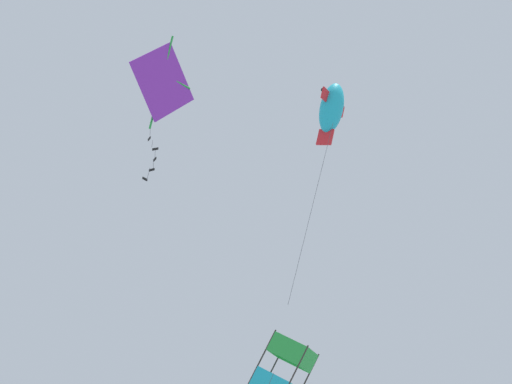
# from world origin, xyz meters

# --- Properties ---
(kite_diamond_highest) EXTENTS (2.03, 1.31, 4.19)m
(kite_diamond_highest) POSITION_xyz_m (-3.00, -1.87, 39.96)
(kite_diamond_highest) COLOR purple
(kite_box_far_centre) EXTENTS (4.65, 4.15, 9.39)m
(kite_box_far_centre) POSITION_xyz_m (2.24, 3.45, 33.77)
(kite_box_far_centre) COLOR green
(kite_fish_upper_right) EXTENTS (2.62, 2.11, 9.15)m
(kite_fish_upper_right) POSITION_xyz_m (5.19, 5.61, 44.75)
(kite_fish_upper_right) COLOR #1EB2C6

